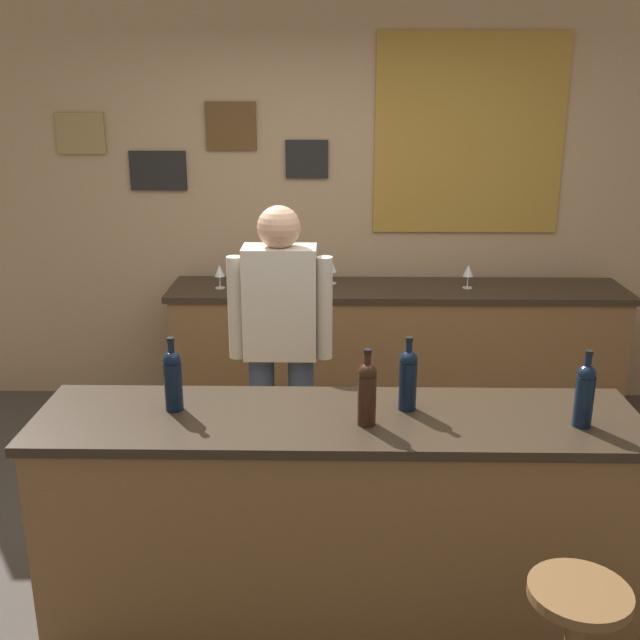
{
  "coord_description": "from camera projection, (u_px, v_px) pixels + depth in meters",
  "views": [
    {
      "loc": [
        -0.02,
        -3.14,
        2.18
      ],
      "look_at": [
        -0.08,
        0.45,
        1.05
      ],
      "focal_mm": 42.48,
      "sensor_mm": 36.0,
      "label": 1
    }
  ],
  "objects": [
    {
      "name": "wine_bottle_c",
      "position": [
        408.0,
        378.0,
        3.01
      ],
      "size": [
        0.07,
        0.07,
        0.31
      ],
      "color": "black",
      "rests_on": "bar_counter"
    },
    {
      "name": "side_counter",
      "position": [
        395.0,
        352.0,
        5.08
      ],
      "size": [
        2.98,
        0.56,
        0.9
      ],
      "color": "brown",
      "rests_on": "ground_plane"
    },
    {
      "name": "wine_glass_b",
      "position": [
        332.0,
        267.0,
        5.0
      ],
      "size": [
        0.07,
        0.07,
        0.16
      ],
      "color": "silver",
      "rests_on": "side_counter"
    },
    {
      "name": "wine_bottle_b",
      "position": [
        367.0,
        391.0,
        2.87
      ],
      "size": [
        0.07,
        0.07,
        0.31
      ],
      "color": "black",
      "rests_on": "bar_counter"
    },
    {
      "name": "wine_glass_c",
      "position": [
        468.0,
        272.0,
        4.89
      ],
      "size": [
        0.07,
        0.07,
        0.16
      ],
      "color": "silver",
      "rests_on": "side_counter"
    },
    {
      "name": "wine_bottle_a",
      "position": [
        173.0,
        378.0,
        3.0
      ],
      "size": [
        0.07,
        0.07,
        0.31
      ],
      "color": "black",
      "rests_on": "bar_counter"
    },
    {
      "name": "back_wall",
      "position": [
        339.0,
        200.0,
        5.15
      ],
      "size": [
        6.0,
        0.09,
        2.8
      ],
      "color": "tan",
      "rests_on": "ground_plane"
    },
    {
      "name": "wine_glass_a",
      "position": [
        220.0,
        272.0,
        4.89
      ],
      "size": [
        0.07,
        0.07,
        0.16
      ],
      "color": "silver",
      "rests_on": "side_counter"
    },
    {
      "name": "bartender",
      "position": [
        281.0,
        341.0,
        3.8
      ],
      "size": [
        0.52,
        0.21,
        1.62
      ],
      "color": "#384766",
      "rests_on": "ground_plane"
    },
    {
      "name": "ground_plane",
      "position": [
        336.0,
        556.0,
        3.64
      ],
      "size": [
        10.0,
        10.0,
        0.0
      ],
      "primitive_type": "plane",
      "color": "#423D38"
    },
    {
      "name": "bar_counter",
      "position": [
        337.0,
        517.0,
        3.12
      ],
      "size": [
        2.4,
        0.6,
        0.92
      ],
      "color": "brown",
      "rests_on": "ground_plane"
    },
    {
      "name": "wine_bottle_d",
      "position": [
        585.0,
        393.0,
        2.86
      ],
      "size": [
        0.07,
        0.07,
        0.31
      ],
      "color": "black",
      "rests_on": "bar_counter"
    }
  ]
}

